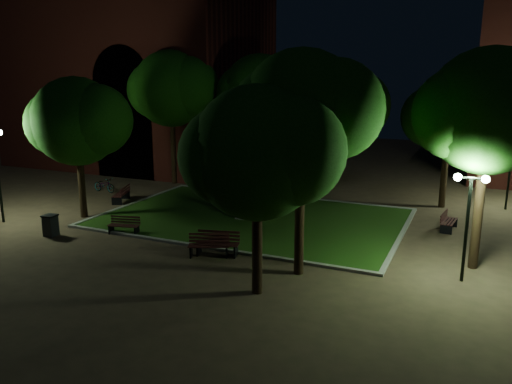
{
  "coord_description": "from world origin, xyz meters",
  "views": [
    {
      "loc": [
        10.48,
        -20.97,
        7.29
      ],
      "look_at": [
        0.64,
        1.0,
        1.71
      ],
      "focal_mm": 35.0,
      "sensor_mm": 36.0,
      "label": 1
    }
  ],
  "objects_px": {
    "trash_bin": "(51,225)",
    "bicycle": "(104,185)",
    "bench_near_left": "(209,246)",
    "bench_left_side": "(122,195)",
    "monument": "(253,201)",
    "bench_west_near": "(124,226)",
    "bench_right_side": "(448,222)",
    "bench_near_right": "(218,244)"
  },
  "relations": [
    {
      "from": "bench_near_left",
      "to": "bench_left_side",
      "type": "relative_size",
      "value": 0.96
    },
    {
      "from": "monument",
      "to": "bench_near_right",
      "type": "xyz_separation_m",
      "value": [
        0.92,
        -5.55,
        -0.49
      ]
    },
    {
      "from": "monument",
      "to": "bench_left_side",
      "type": "relative_size",
      "value": 1.73
    },
    {
      "from": "bench_near_right",
      "to": "bench_west_near",
      "type": "height_order",
      "value": "bench_near_right"
    },
    {
      "from": "bench_near_left",
      "to": "bench_near_right",
      "type": "bearing_deg",
      "value": 21.07
    },
    {
      "from": "bench_west_near",
      "to": "bench_right_side",
      "type": "height_order",
      "value": "bench_right_side"
    },
    {
      "from": "bench_west_near",
      "to": "bench_left_side",
      "type": "distance_m",
      "value": 6.36
    },
    {
      "from": "bench_near_left",
      "to": "trash_bin",
      "type": "xyz_separation_m",
      "value": [
        -8.09,
        -0.68,
        0.08
      ]
    },
    {
      "from": "bench_west_near",
      "to": "bench_left_side",
      "type": "height_order",
      "value": "bench_left_side"
    },
    {
      "from": "monument",
      "to": "bicycle",
      "type": "relative_size",
      "value": 1.81
    },
    {
      "from": "monument",
      "to": "bicycle",
      "type": "height_order",
      "value": "monument"
    },
    {
      "from": "bench_left_side",
      "to": "bicycle",
      "type": "distance_m",
      "value": 3.25
    },
    {
      "from": "trash_bin",
      "to": "bicycle",
      "type": "bearing_deg",
      "value": 115.41
    },
    {
      "from": "bench_west_near",
      "to": "bench_right_side",
      "type": "xyz_separation_m",
      "value": [
        14.01,
        6.88,
        0.03
      ]
    },
    {
      "from": "monument",
      "to": "bench_near_left",
      "type": "relative_size",
      "value": 1.8
    },
    {
      "from": "bench_left_side",
      "to": "bench_near_left",
      "type": "bearing_deg",
      "value": 36.57
    },
    {
      "from": "monument",
      "to": "bench_left_side",
      "type": "distance_m",
      "value": 8.6
    },
    {
      "from": "trash_bin",
      "to": "bicycle",
      "type": "height_order",
      "value": "trash_bin"
    },
    {
      "from": "bench_west_near",
      "to": "bench_near_left",
      "type": "bearing_deg",
      "value": -24.77
    },
    {
      "from": "bench_west_near",
      "to": "trash_bin",
      "type": "xyz_separation_m",
      "value": [
        -2.91,
        -1.7,
        0.13
      ]
    },
    {
      "from": "bench_near_right",
      "to": "bench_near_left",
      "type": "bearing_deg",
      "value": -149.23
    },
    {
      "from": "bicycle",
      "to": "bench_west_near",
      "type": "bearing_deg",
      "value": -127.77
    },
    {
      "from": "monument",
      "to": "bench_left_side",
      "type": "height_order",
      "value": "monument"
    },
    {
      "from": "monument",
      "to": "bench_right_side",
      "type": "relative_size",
      "value": 1.94
    },
    {
      "from": "bench_near_left",
      "to": "bench_left_side",
      "type": "bearing_deg",
      "value": 122.93
    },
    {
      "from": "monument",
      "to": "bench_right_side",
      "type": "distance_m",
      "value": 9.73
    },
    {
      "from": "monument",
      "to": "bench_west_near",
      "type": "height_order",
      "value": "monument"
    },
    {
      "from": "bench_near_left",
      "to": "bicycle",
      "type": "height_order",
      "value": "same"
    },
    {
      "from": "bench_near_left",
      "to": "bicycle",
      "type": "xyz_separation_m",
      "value": [
        -12.01,
        7.58,
        0.03
      ]
    },
    {
      "from": "bench_near_left",
      "to": "bench_right_side",
      "type": "distance_m",
      "value": 11.85
    },
    {
      "from": "bench_left_side",
      "to": "bench_west_near",
      "type": "bearing_deg",
      "value": 18.88
    },
    {
      "from": "bench_west_near",
      "to": "trash_bin",
      "type": "height_order",
      "value": "trash_bin"
    },
    {
      "from": "monument",
      "to": "trash_bin",
      "type": "relative_size",
      "value": 3.16
    },
    {
      "from": "bench_near_left",
      "to": "bench_west_near",
      "type": "distance_m",
      "value": 5.27
    },
    {
      "from": "bicycle",
      "to": "bench_near_left",
      "type": "bearing_deg",
      "value": -116.18
    },
    {
      "from": "bench_near_left",
      "to": "bench_left_side",
      "type": "distance_m",
      "value": 10.96
    },
    {
      "from": "bench_near_left",
      "to": "bench_left_side",
      "type": "height_order",
      "value": "bench_left_side"
    },
    {
      "from": "bench_west_near",
      "to": "trash_bin",
      "type": "relative_size",
      "value": 1.55
    },
    {
      "from": "bicycle",
      "to": "trash_bin",
      "type": "bearing_deg",
      "value": -148.52
    },
    {
      "from": "bench_left_side",
      "to": "bench_right_side",
      "type": "bearing_deg",
      "value": 75.44
    },
    {
      "from": "bench_left_side",
      "to": "monument",
      "type": "bearing_deg",
      "value": 68.61
    },
    {
      "from": "monument",
      "to": "bench_left_side",
      "type": "bearing_deg",
      "value": 179.47
    }
  ]
}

